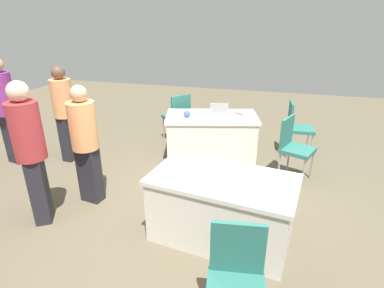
{
  "coord_description": "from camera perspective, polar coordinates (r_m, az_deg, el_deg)",
  "views": [
    {
      "loc": [
        -0.87,
        3.33,
        2.38
      ],
      "look_at": [
        0.06,
        -0.08,
        0.9
      ],
      "focal_mm": 28.98,
      "sensor_mm": 36.0,
      "label": 1
    }
  ],
  "objects": [
    {
      "name": "chair_tucked_left",
      "position": [
        2.53,
        8.18,
        -23.43
      ],
      "size": [
        0.5,
        0.5,
        0.97
      ],
      "rotation": [
        0.0,
        0.0,
        0.14
      ],
      "color": "#9E9993",
      "rests_on": "ground"
    },
    {
      "name": "laptop_silver",
      "position": [
        5.35,
        5.1,
        5.59
      ],
      "size": [
        0.39,
        0.37,
        0.21
      ],
      "rotation": [
        0.0,
        0.0,
        0.29
      ],
      "color": "silver",
      "rests_on": "table_foreground"
    },
    {
      "name": "table_foreground",
      "position": [
        5.5,
        3.55,
        1.43
      ],
      "size": [
        1.72,
        1.18,
        0.77
      ],
      "rotation": [
        0.0,
        0.0,
        0.25
      ],
      "color": "silver",
      "rests_on": "ground"
    },
    {
      "name": "person_attendee_browsing",
      "position": [
        3.98,
        -27.64,
        -0.63
      ],
      "size": [
        0.47,
        0.47,
        1.74
      ],
      "rotation": [
        0.0,
        0.0,
        5.26
      ],
      "color": "#26262D",
      "rests_on": "ground"
    },
    {
      "name": "person_presenter",
      "position": [
        4.21,
        -19.09,
        0.67
      ],
      "size": [
        0.39,
        0.39,
        1.6
      ],
      "rotation": [
        0.0,
        0.0,
        2.99
      ],
      "color": "#26262D",
      "rests_on": "ground"
    },
    {
      "name": "table_mid_right",
      "position": [
        3.54,
        5.51,
        -11.61
      ],
      "size": [
        1.66,
        1.07,
        0.77
      ],
      "rotation": [
        0.0,
        0.0,
        -0.14
      ],
      "color": "silver",
      "rests_on": "ground"
    },
    {
      "name": "person_attendee_standing",
      "position": [
        5.64,
        -22.46,
        5.83
      ],
      "size": [
        0.35,
        0.35,
        1.63
      ],
      "rotation": [
        0.0,
        0.0,
        4.67
      ],
      "color": "#26262D",
      "rests_on": "ground"
    },
    {
      "name": "chair_tucked_right",
      "position": [
        5.81,
        18.74,
        3.35
      ],
      "size": [
        0.47,
        0.47,
        0.98
      ],
      "rotation": [
        0.0,
        0.0,
        1.64
      ],
      "color": "#9E9993",
      "rests_on": "ground"
    },
    {
      "name": "chair_by_pillar",
      "position": [
        4.92,
        18.2,
        -0.11
      ],
      "size": [
        0.57,
        0.57,
        0.97
      ],
      "rotation": [
        0.0,
        0.0,
        1.18
      ],
      "color": "#9E9993",
      "rests_on": "ground"
    },
    {
      "name": "ground_plane",
      "position": [
        4.19,
        0.52,
        -11.92
      ],
      "size": [
        14.4,
        14.4,
        0.0
      ],
      "primitive_type": "plane",
      "color": "brown"
    },
    {
      "name": "person_organiser",
      "position": [
        5.94,
        -31.12,
        5.95
      ],
      "size": [
        0.41,
        0.41,
        1.77
      ],
      "rotation": [
        0.0,
        0.0,
        2.91
      ],
      "color": "#26262D",
      "rests_on": "ground"
    },
    {
      "name": "yarn_ball",
      "position": [
        5.25,
        -0.93,
        5.55
      ],
      "size": [
        0.11,
        0.11,
        0.11
      ],
      "primitive_type": "sphere",
      "color": "#3F5999",
      "rests_on": "table_foreground"
    },
    {
      "name": "chair_near_front",
      "position": [
        6.17,
        -2.62,
        5.47
      ],
      "size": [
        0.62,
        0.62,
        0.96
      ],
      "rotation": [
        0.0,
        0.0,
        3.98
      ],
      "color": "#9E9993",
      "rests_on": "ground"
    },
    {
      "name": "scissors_red",
      "position": [
        5.51,
        8.64,
        5.53
      ],
      "size": [
        0.16,
        0.14,
        0.01
      ],
      "primitive_type": "cube",
      "rotation": [
        0.0,
        0.0,
        2.45
      ],
      "color": "red",
      "rests_on": "table_foreground"
    }
  ]
}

